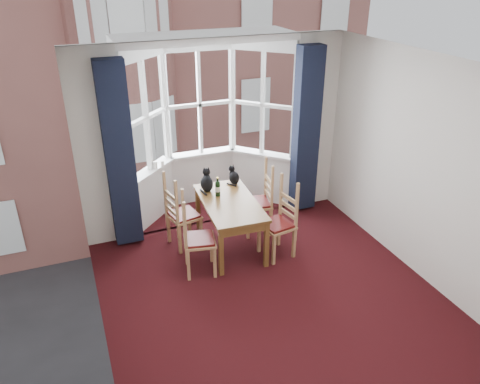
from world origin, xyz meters
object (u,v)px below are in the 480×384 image
dining_table (230,207)px  candle_tall (155,165)px  cat_left (207,182)px  cat_right (234,177)px  chair_left_far (178,217)px  candle_short (162,164)px  chair_right_far (262,203)px  chair_left_near (193,241)px  chair_right_near (282,223)px  wine_bottle (218,188)px

dining_table → candle_tall: (-0.77, 1.17, 0.29)m
cat_left → cat_right: cat_left is taller
chair_left_far → candle_tall: candle_tall is taller
candle_tall → candle_short: 0.12m
candle_tall → cat_left: bearing=-50.8°
chair_right_far → cat_left: (-0.79, 0.22, 0.38)m
dining_table → chair_left_far: chair_left_far is taller
dining_table → chair_left_near: bearing=-148.7°
chair_right_near → cat_right: (-0.35, 0.95, 0.36)m
chair_right_far → candle_tall: (-1.38, 0.93, 0.46)m
chair_right_far → candle_tall: 1.73m
chair_left_far → cat_right: bearing=15.5°
wine_bottle → candle_short: 1.12m
candle_tall → chair_right_far: bearing=-34.2°
chair_right_near → candle_tall: size_ratio=7.82×
cat_right → wine_bottle: wine_bottle is taller
dining_table → wine_bottle: wine_bottle is taller
chair_right_far → wine_bottle: size_ratio=3.26×
chair_left_far → chair_right_far: same height
chair_left_near → cat_right: size_ratio=3.23×
chair_right_far → wine_bottle: wine_bottle is taller
chair_right_near → wine_bottle: (-0.71, 0.65, 0.38)m
chair_left_near → wine_bottle: (0.57, 0.63, 0.38)m
chair_left_far → chair_right_far: bearing=-1.6°
chair_left_far → dining_table: bearing=-21.3°
candle_short → chair_right_far: bearing=-37.4°
chair_left_far → candle_short: bearing=88.5°
dining_table → candle_tall: candle_tall is taller
chair_left_near → cat_left: cat_left is taller
dining_table → chair_left_far: 0.75m
chair_left_near → cat_left: bearing=60.7°
cat_right → wine_bottle: size_ratio=1.01×
cat_left → candle_tall: 0.93m
chair_left_near → candle_short: candle_short is taller
dining_table → chair_right_near: size_ratio=1.52×
chair_right_far → chair_right_near: bearing=-89.2°
chair_right_far → cat_left: size_ratio=2.68×
chair_left_far → candle_tall: size_ratio=7.82×
chair_right_near → chair_right_far: bearing=90.8°
chair_right_near → cat_left: cat_left is taller
chair_left_far → candle_tall: (-0.09, 0.90, 0.46)m
chair_left_far → cat_right: 1.04m
chair_left_near → candle_tall: 1.64m
chair_left_far → chair_right_near: same height
chair_right_far → candle_tall: candle_tall is taller
wine_bottle → candle_tall: (-0.68, 0.94, 0.08)m
cat_left → wine_bottle: 0.24m
chair_right_far → cat_right: size_ratio=3.23×
dining_table → candle_short: candle_short is taller
chair_right_far → cat_right: bearing=139.1°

